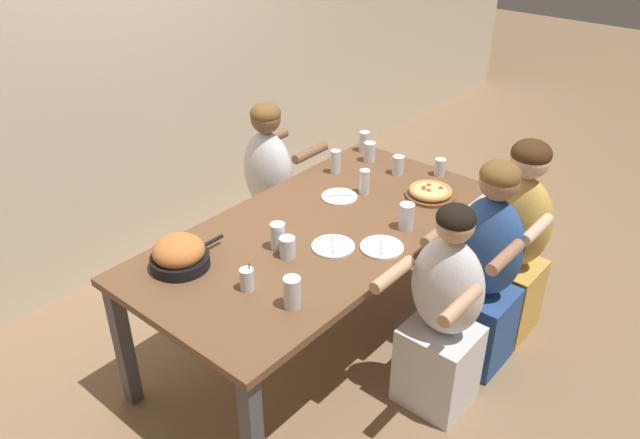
{
  "coord_description": "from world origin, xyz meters",
  "views": [
    {
      "loc": [
        -2.11,
        -1.79,
        2.44
      ],
      "look_at": [
        0.0,
        0.0,
        0.82
      ],
      "focal_mm": 35.0,
      "sensor_mm": 36.0,
      "label": 1
    }
  ],
  "objects_px": {
    "cocktail_glass_blue": "(247,280)",
    "drinking_glass_j": "(440,168)",
    "drinking_glass_b": "(398,166)",
    "empty_plate_c": "(333,246)",
    "diner_near_right": "(514,248)",
    "diner_near_midright": "(484,276)",
    "pizza_board_main": "(430,192)",
    "diner_far_midright": "(270,199)",
    "drinking_glass_a": "(364,143)",
    "empty_plate_b": "(339,197)",
    "drinking_glass_f": "(287,248)",
    "drinking_glass_d": "(278,237)",
    "drinking_glass_h": "(336,163)",
    "drinking_glass_g": "(364,183)",
    "drinking_glass_e": "(369,153)",
    "empty_plate_a": "(382,247)",
    "drinking_glass_i": "(292,294)",
    "diner_near_center": "(443,320)",
    "drinking_glass_c": "(406,216)",
    "skillet_bowl": "(179,254)"
  },
  "relations": [
    {
      "from": "drinking_glass_e",
      "to": "diner_far_midright",
      "type": "distance_m",
      "value": 0.7
    },
    {
      "from": "empty_plate_b",
      "to": "cocktail_glass_blue",
      "type": "xyz_separation_m",
      "value": [
        -0.93,
        -0.22,
        0.04
      ]
    },
    {
      "from": "cocktail_glass_blue",
      "to": "drinking_glass_d",
      "type": "height_order",
      "value": "drinking_glass_d"
    },
    {
      "from": "empty_plate_b",
      "to": "drinking_glass_g",
      "type": "bearing_deg",
      "value": -28.71
    },
    {
      "from": "drinking_glass_c",
      "to": "drinking_glass_i",
      "type": "relative_size",
      "value": 0.96
    },
    {
      "from": "drinking_glass_c",
      "to": "drinking_glass_d",
      "type": "xyz_separation_m",
      "value": [
        -0.56,
        0.37,
        -0.01
      ]
    },
    {
      "from": "drinking_glass_f",
      "to": "drinking_glass_h",
      "type": "bearing_deg",
      "value": 25.04
    },
    {
      "from": "empty_plate_b",
      "to": "diner_near_center",
      "type": "bearing_deg",
      "value": -107.79
    },
    {
      "from": "drinking_glass_h",
      "to": "diner_far_midright",
      "type": "relative_size",
      "value": 0.12
    },
    {
      "from": "diner_near_right",
      "to": "drinking_glass_f",
      "type": "bearing_deg",
      "value": 58.41
    },
    {
      "from": "empty_plate_b",
      "to": "drinking_glass_g",
      "type": "relative_size",
      "value": 1.4
    },
    {
      "from": "drinking_glass_e",
      "to": "drinking_glass_g",
      "type": "bearing_deg",
      "value": -147.45
    },
    {
      "from": "drinking_glass_f",
      "to": "diner_near_center",
      "type": "distance_m",
      "value": 0.82
    },
    {
      "from": "cocktail_glass_blue",
      "to": "diner_near_right",
      "type": "xyz_separation_m",
      "value": [
        1.41,
        -0.64,
        -0.26
      ]
    },
    {
      "from": "diner_near_right",
      "to": "diner_near_center",
      "type": "xyz_separation_m",
      "value": [
        -0.75,
        -0.0,
        -0.04
      ]
    },
    {
      "from": "pizza_board_main",
      "to": "diner_far_midright",
      "type": "xyz_separation_m",
      "value": [
        -0.3,
        0.98,
        -0.26
      ]
    },
    {
      "from": "drinking_glass_j",
      "to": "diner_near_right",
      "type": "xyz_separation_m",
      "value": [
        -0.14,
        -0.58,
        -0.26
      ]
    },
    {
      "from": "skillet_bowl",
      "to": "drinking_glass_g",
      "type": "relative_size",
      "value": 2.77
    },
    {
      "from": "drinking_glass_i",
      "to": "diner_near_center",
      "type": "distance_m",
      "value": 0.8
    },
    {
      "from": "pizza_board_main",
      "to": "drinking_glass_a",
      "type": "xyz_separation_m",
      "value": [
        0.27,
        0.66,
        0.03
      ]
    },
    {
      "from": "empty_plate_c",
      "to": "drinking_glass_g",
      "type": "height_order",
      "value": "drinking_glass_g"
    },
    {
      "from": "drinking_glass_i",
      "to": "drinking_glass_j",
      "type": "relative_size",
      "value": 1.39
    },
    {
      "from": "empty_plate_b",
      "to": "drinking_glass_f",
      "type": "height_order",
      "value": "drinking_glass_f"
    },
    {
      "from": "diner_near_right",
      "to": "diner_near_midright",
      "type": "bearing_deg",
      "value": 90.0
    },
    {
      "from": "drinking_glass_b",
      "to": "empty_plate_c",
      "type": "bearing_deg",
      "value": -165.99
    },
    {
      "from": "pizza_board_main",
      "to": "drinking_glass_d",
      "type": "xyz_separation_m",
      "value": [
        -0.94,
        0.29,
        0.03
      ]
    },
    {
      "from": "drinking_glass_c",
      "to": "diner_near_center",
      "type": "height_order",
      "value": "diner_near_center"
    },
    {
      "from": "drinking_glass_b",
      "to": "drinking_glass_d",
      "type": "xyz_separation_m",
      "value": [
        -1.07,
        -0.02,
        0.01
      ]
    },
    {
      "from": "pizza_board_main",
      "to": "empty_plate_b",
      "type": "bearing_deg",
      "value": 131.64
    },
    {
      "from": "diner_near_midright",
      "to": "drinking_glass_b",
      "type": "bearing_deg",
      "value": -23.42
    },
    {
      "from": "diner_far_midright",
      "to": "cocktail_glass_blue",
      "type": "bearing_deg",
      "value": -49.75
    },
    {
      "from": "drinking_glass_c",
      "to": "diner_near_center",
      "type": "distance_m",
      "value": 0.56
    },
    {
      "from": "drinking_glass_b",
      "to": "drinking_glass_i",
      "type": "height_order",
      "value": "drinking_glass_i"
    },
    {
      "from": "skillet_bowl",
      "to": "diner_near_center",
      "type": "height_order",
      "value": "diner_near_center"
    },
    {
      "from": "drinking_glass_d",
      "to": "diner_near_midright",
      "type": "distance_m",
      "value": 1.09
    },
    {
      "from": "diner_near_center",
      "to": "drinking_glass_h",
      "type": "bearing_deg",
      "value": -25.34
    },
    {
      "from": "empty_plate_c",
      "to": "diner_near_midright",
      "type": "bearing_deg",
      "value": -45.51
    },
    {
      "from": "empty_plate_b",
      "to": "drinking_glass_j",
      "type": "distance_m",
      "value": 0.68
    },
    {
      "from": "skillet_bowl",
      "to": "empty_plate_b",
      "type": "distance_m",
      "value": 1.02
    },
    {
      "from": "diner_far_midright",
      "to": "drinking_glass_e",
      "type": "bearing_deg",
      "value": 46.29
    },
    {
      "from": "empty_plate_a",
      "to": "drinking_glass_j",
      "type": "bearing_deg",
      "value": 13.12
    },
    {
      "from": "drinking_glass_f",
      "to": "drinking_glass_h",
      "type": "xyz_separation_m",
      "value": [
        0.86,
        0.4,
        0.02
      ]
    },
    {
      "from": "pizza_board_main",
      "to": "diner_near_midright",
      "type": "bearing_deg",
      "value": -113.93
    },
    {
      "from": "pizza_board_main",
      "to": "diner_near_center",
      "type": "xyz_separation_m",
      "value": [
        -0.62,
        -0.48,
        -0.28
      ]
    },
    {
      "from": "drinking_glass_e",
      "to": "diner_near_right",
      "type": "distance_m",
      "value": 1.06
    },
    {
      "from": "drinking_glass_a",
      "to": "diner_near_right",
      "type": "bearing_deg",
      "value": -96.44
    },
    {
      "from": "drinking_glass_b",
      "to": "drinking_glass_f",
      "type": "relative_size",
      "value": 1.09
    },
    {
      "from": "drinking_glass_d",
      "to": "drinking_glass_f",
      "type": "xyz_separation_m",
      "value": [
        -0.02,
        -0.09,
        -0.01
      ]
    },
    {
      "from": "drinking_glass_a",
      "to": "diner_near_center",
      "type": "relative_size",
      "value": 0.12
    },
    {
      "from": "cocktail_glass_blue",
      "to": "drinking_glass_j",
      "type": "distance_m",
      "value": 1.55
    }
  ]
}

